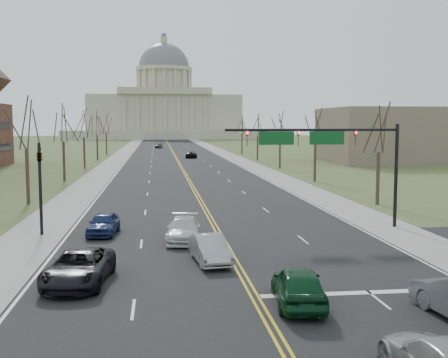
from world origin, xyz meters
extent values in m
plane|color=#485229|center=(0.00, 0.00, 0.00)|extent=(600.00, 600.00, 0.00)
cube|color=black|center=(0.00, 110.00, 0.01)|extent=(20.00, 380.00, 0.01)
cube|color=black|center=(0.00, 6.00, 0.01)|extent=(120.00, 14.00, 0.01)
cube|color=gray|center=(-12.00, 110.00, 0.01)|extent=(4.00, 380.00, 0.03)
cube|color=gray|center=(12.00, 110.00, 0.01)|extent=(4.00, 380.00, 0.03)
cube|color=gold|center=(0.00, 110.00, 0.01)|extent=(0.42, 380.00, 0.01)
cube|color=silver|center=(-9.80, 110.00, 0.01)|extent=(0.15, 380.00, 0.01)
cube|color=silver|center=(9.80, 110.00, 0.01)|extent=(0.15, 380.00, 0.01)
cube|color=silver|center=(5.00, -1.00, 0.01)|extent=(9.50, 0.50, 0.01)
cube|color=#B0AA93|center=(0.00, 250.00, 2.00)|extent=(90.00, 60.00, 4.00)
cube|color=#B0AA93|center=(0.00, 250.00, 12.00)|extent=(70.00, 40.00, 16.00)
cube|color=#B0AA93|center=(0.00, 229.50, 21.50)|extent=(42.00, 3.00, 3.00)
cylinder|color=#B0AA93|center=(0.00, 250.00, 26.00)|extent=(24.00, 24.00, 12.00)
cylinder|color=#B0AA93|center=(0.00, 250.00, 32.80)|extent=(27.00, 27.00, 1.60)
ellipsoid|color=slate|center=(0.00, 250.00, 33.60)|extent=(24.00, 24.00, 22.80)
cylinder|color=#B0AA93|center=(0.00, 250.00, 46.50)|extent=(3.20, 3.20, 3.00)
sphere|color=slate|center=(0.00, 250.00, 48.80)|extent=(2.40, 2.40, 2.40)
cylinder|color=black|center=(12.50, 13.50, 3.60)|extent=(0.24, 0.24, 7.20)
cylinder|color=black|center=(6.50, 13.50, 6.80)|extent=(12.00, 0.18, 0.18)
imported|color=black|center=(9.50, 13.50, 6.25)|extent=(0.35, 0.40, 1.10)
sphere|color=#FF0C0C|center=(9.50, 13.35, 6.60)|extent=(0.18, 0.18, 0.18)
imported|color=black|center=(5.50, 13.50, 6.25)|extent=(0.35, 0.40, 1.10)
sphere|color=#FF0C0C|center=(5.50, 13.35, 6.60)|extent=(0.18, 0.18, 0.18)
imported|color=black|center=(2.00, 13.50, 6.25)|extent=(0.35, 0.40, 1.10)
sphere|color=#FF0C0C|center=(2.00, 13.35, 6.60)|extent=(0.18, 0.18, 0.18)
cube|color=#0C4C1E|center=(7.50, 13.50, 6.25)|extent=(2.40, 0.12, 0.90)
cube|color=#0C4C1E|center=(4.00, 13.50, 6.25)|extent=(2.40, 0.12, 0.90)
cylinder|color=black|center=(-11.50, 13.50, 3.00)|extent=(0.20, 0.20, 6.00)
imported|color=black|center=(-11.50, 13.50, 5.20)|extent=(0.32, 0.36, 0.99)
cylinder|color=#31291D|center=(15.50, 24.00, 2.34)|extent=(0.32, 0.32, 4.68)
cylinder|color=#31291D|center=(-15.50, 28.00, 2.48)|extent=(0.32, 0.32, 4.95)
cylinder|color=#31291D|center=(15.50, 44.00, 2.34)|extent=(0.32, 0.32, 4.68)
cylinder|color=#31291D|center=(-15.50, 48.00, 2.48)|extent=(0.32, 0.32, 4.95)
cylinder|color=#31291D|center=(15.50, 64.00, 2.34)|extent=(0.32, 0.32, 4.68)
cylinder|color=#31291D|center=(-15.50, 68.00, 2.48)|extent=(0.32, 0.32, 4.95)
cylinder|color=#31291D|center=(15.50, 84.00, 2.34)|extent=(0.32, 0.32, 4.68)
cylinder|color=#31291D|center=(-15.50, 88.00, 2.48)|extent=(0.32, 0.32, 4.95)
cylinder|color=#31291D|center=(15.50, 104.00, 2.34)|extent=(0.32, 0.32, 4.68)
cylinder|color=#31291D|center=(-15.50, 108.00, 2.48)|extent=(0.32, 0.32, 4.95)
cube|color=black|center=(-29.45, 74.00, 3.15)|extent=(0.10, 9.80, 1.20)
cube|color=black|center=(-29.45, 74.00, 6.83)|extent=(0.10, 9.80, 1.20)
cube|color=#6E614E|center=(40.00, 76.00, 5.00)|extent=(25.00, 20.00, 10.00)
imported|color=#0D3B1F|center=(1.55, -2.24, 0.80)|extent=(2.35, 4.81, 1.58)
imported|color=#95989C|center=(-1.32, 4.98, 0.73)|extent=(2.04, 4.50, 1.43)
imported|color=black|center=(-7.56, 1.78, 0.78)|extent=(3.11, 5.73, 1.53)
imported|color=silver|center=(-2.42, 10.48, 0.73)|extent=(2.46, 5.12, 1.44)
imported|color=navy|center=(-7.51, 13.16, 0.74)|extent=(2.14, 4.40, 1.45)
imported|color=black|center=(3.17, 92.88, 0.68)|extent=(2.75, 5.02, 1.33)
imported|color=#45494C|center=(-3.35, 139.29, 0.80)|extent=(2.38, 4.79, 1.57)
camera|label=1|loc=(-4.01, -23.59, 7.28)|focal=45.00mm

